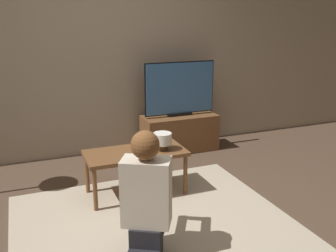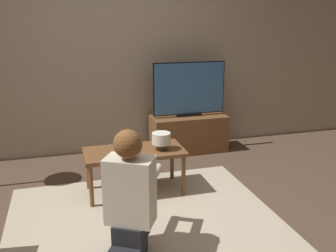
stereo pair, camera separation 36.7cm
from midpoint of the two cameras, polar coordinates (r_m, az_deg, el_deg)
The scene contains 8 objects.
ground_plane at distance 3.30m, azimuth -0.32°, elevation -14.51°, with size 10.00×10.00×0.00m, color brown.
wall_back at distance 4.74m, azimuth -6.79°, elevation 11.41°, with size 10.00×0.06×2.60m.
rug at distance 3.30m, azimuth -0.32°, elevation -14.39°, with size 2.29×1.89×0.02m.
tv_stand at distance 4.88m, azimuth 5.31°, elevation -1.16°, with size 0.97×0.41×0.47m.
tv at distance 4.74m, azimuth 5.48°, elevation 5.61°, with size 0.94×0.08×0.69m.
coffee_table at distance 3.64m, azimuth -2.27°, elevation -4.49°, with size 0.96×0.47×0.45m.
person_kneeling at distance 2.67m, azimuth -1.95°, elevation -10.54°, with size 0.61×0.81×0.95m.
table_lamp at distance 3.60m, azimuth 1.88°, elevation -2.13°, with size 0.18×0.18×0.17m.
Camera 2 is at (-0.59, -2.80, 1.69)m, focal length 40.00 mm.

